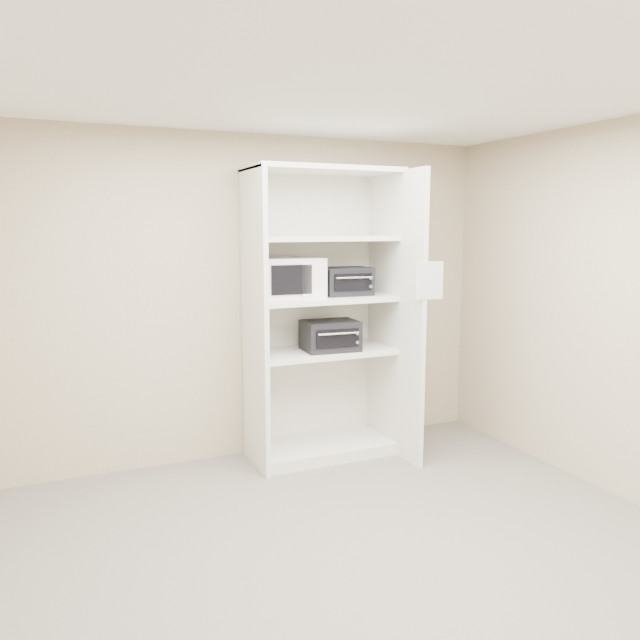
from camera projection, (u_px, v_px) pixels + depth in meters
name	position (u px, v px, depth m)	size (l,w,h in m)	color
floor	(344.00, 566.00, 3.60)	(4.50, 4.00, 0.01)	slate
ceiling	(347.00, 78.00, 3.20)	(4.50, 4.00, 0.01)	white
wall_back	(240.00, 299.00, 5.21)	(4.50, 0.02, 2.70)	beige
wall_right	(638.00, 314.00, 4.30)	(0.02, 4.00, 2.70)	beige
shelving_unit	(327.00, 324.00, 5.24)	(1.24, 0.92, 2.42)	silver
microwave	(287.00, 278.00, 5.10)	(0.54, 0.41, 0.32)	white
toaster_oven_upper	(345.00, 281.00, 5.28)	(0.41, 0.31, 0.24)	black
toaster_oven_lower	(330.00, 335.00, 5.21)	(0.45, 0.34, 0.25)	black
paper_sign	(430.00, 281.00, 4.85)	(0.23, 0.01, 0.29)	white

